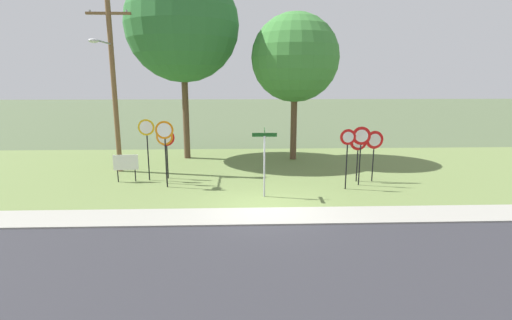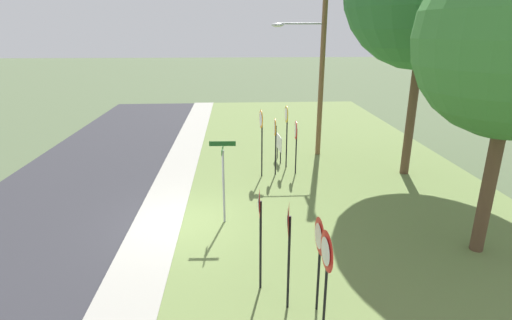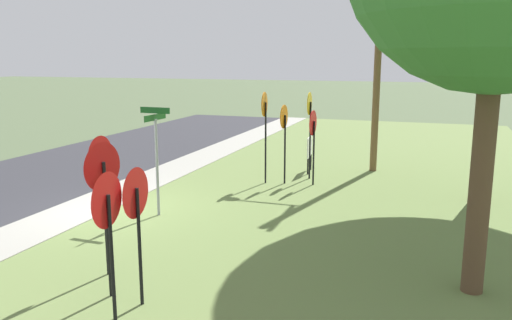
# 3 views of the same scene
# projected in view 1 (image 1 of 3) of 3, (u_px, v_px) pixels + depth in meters

# --- Properties ---
(ground_plane) EXTENTS (160.00, 160.00, 0.00)m
(ground_plane) POSITION_uv_depth(u_px,v_px,m) (266.00, 209.00, 13.60)
(ground_plane) COLOR #4C5B3D
(road_asphalt) EXTENTS (44.00, 6.40, 0.01)m
(road_asphalt) POSITION_uv_depth(u_px,v_px,m) (278.00, 277.00, 8.91)
(road_asphalt) COLOR #2D2D33
(road_asphalt) RESTS_ON ground_plane
(sidewalk_strip) EXTENTS (44.00, 1.60, 0.06)m
(sidewalk_strip) POSITION_uv_depth(u_px,v_px,m) (267.00, 216.00, 12.81)
(sidewalk_strip) COLOR #99968C
(sidewalk_strip) RESTS_ON ground_plane
(grass_median) EXTENTS (44.00, 12.00, 0.04)m
(grass_median) POSITION_uv_depth(u_px,v_px,m) (259.00, 170.00, 19.46)
(grass_median) COLOR olive
(grass_median) RESTS_ON ground_plane
(stop_sign_near_left) EXTENTS (0.76, 0.11, 2.88)m
(stop_sign_near_left) POSITION_uv_depth(u_px,v_px,m) (165.00, 139.00, 15.80)
(stop_sign_near_left) COLOR black
(stop_sign_near_left) RESTS_ON grass_median
(stop_sign_near_right) EXTENTS (0.74, 0.10, 2.83)m
(stop_sign_near_right) POSITION_uv_depth(u_px,v_px,m) (147.00, 136.00, 16.93)
(stop_sign_near_right) COLOR black
(stop_sign_near_right) RESTS_ON grass_median
(stop_sign_far_left) EXTENTS (0.78, 0.10, 2.34)m
(stop_sign_far_left) POSITION_uv_depth(u_px,v_px,m) (166.00, 143.00, 17.33)
(stop_sign_far_left) COLOR black
(stop_sign_far_left) RESTS_ON grass_median
(stop_sign_far_center) EXTENTS (0.74, 0.10, 2.49)m
(stop_sign_far_center) POSITION_uv_depth(u_px,v_px,m) (165.00, 144.00, 16.44)
(stop_sign_far_center) COLOR black
(stop_sign_far_center) RESTS_ON grass_median
(yield_sign_near_left) EXTENTS (0.67, 0.11, 2.57)m
(yield_sign_near_left) POSITION_uv_depth(u_px,v_px,m) (348.00, 145.00, 15.56)
(yield_sign_near_left) COLOR black
(yield_sign_near_left) RESTS_ON grass_median
(yield_sign_near_right) EXTENTS (0.81, 0.11, 2.25)m
(yield_sign_near_right) POSITION_uv_depth(u_px,v_px,m) (358.00, 145.00, 16.82)
(yield_sign_near_right) COLOR black
(yield_sign_near_right) RESTS_ON grass_median
(yield_sign_far_left) EXTENTS (0.79, 0.16, 2.60)m
(yield_sign_far_left) POSITION_uv_depth(u_px,v_px,m) (361.00, 142.00, 16.12)
(yield_sign_far_left) COLOR black
(yield_sign_far_left) RESTS_ON grass_median
(yield_sign_far_right) EXTENTS (0.82, 0.12, 2.33)m
(yield_sign_far_right) POSITION_uv_depth(u_px,v_px,m) (374.00, 144.00, 16.81)
(yield_sign_far_right) COLOR black
(yield_sign_far_right) RESTS_ON grass_median
(street_name_post) EXTENTS (0.96, 0.82, 2.73)m
(street_name_post) POSITION_uv_depth(u_px,v_px,m) (264.00, 156.00, 14.60)
(street_name_post) COLOR #9EA0A8
(street_name_post) RESTS_ON grass_median
(utility_pole) EXTENTS (2.10, 2.54, 8.65)m
(utility_pole) POSITION_uv_depth(u_px,v_px,m) (112.00, 77.00, 17.98)
(utility_pole) COLOR brown
(utility_pole) RESTS_ON grass_median
(notice_board) EXTENTS (1.10, 0.13, 1.25)m
(notice_board) POSITION_uv_depth(u_px,v_px,m) (126.00, 164.00, 16.96)
(notice_board) COLOR black
(notice_board) RESTS_ON grass_median
(oak_tree_left) EXTENTS (6.30, 6.30, 10.70)m
(oak_tree_left) POSITION_uv_depth(u_px,v_px,m) (182.00, 25.00, 20.80)
(oak_tree_left) COLOR brown
(oak_tree_left) RESTS_ON grass_median
(oak_tree_right) EXTENTS (4.89, 4.89, 8.21)m
(oak_tree_right) POSITION_uv_depth(u_px,v_px,m) (295.00, 58.00, 20.87)
(oak_tree_right) COLOR brown
(oak_tree_right) RESTS_ON grass_median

